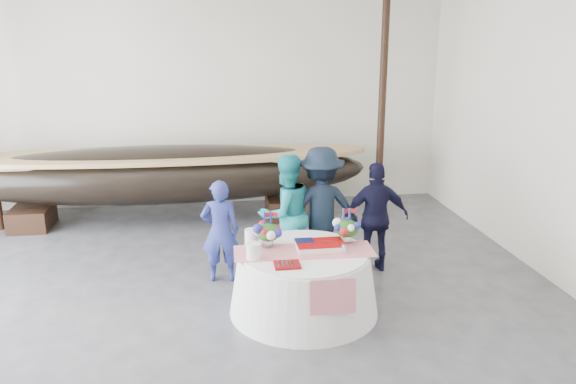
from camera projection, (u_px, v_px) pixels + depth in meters
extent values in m
cube|color=#3D3D42|center=(192.00, 364.00, 5.96)|extent=(10.00, 12.00, 0.01)
cube|color=silver|center=(193.00, 93.00, 11.06)|extent=(10.00, 0.02, 4.50)
cylinder|color=black|center=(382.00, 97.00, 10.43)|extent=(0.14, 0.14, 4.50)
cube|color=black|center=(32.00, 217.00, 10.11)|extent=(0.67, 0.86, 0.38)
cube|color=black|center=(285.00, 207.00, 10.74)|extent=(0.67, 0.86, 0.38)
ellipsoid|color=black|center=(160.00, 174.00, 10.23)|extent=(7.68, 1.54, 1.06)
cube|color=#9E7A4C|center=(159.00, 159.00, 10.15)|extent=(6.14, 1.01, 0.06)
cone|color=silver|center=(304.00, 282.00, 7.02)|extent=(1.87, 1.87, 0.77)
cylinder|color=silver|center=(304.00, 253.00, 6.91)|extent=(1.58, 1.58, 0.04)
cube|color=red|center=(304.00, 251.00, 6.91)|extent=(1.74, 0.61, 0.01)
cube|color=white|center=(320.00, 246.00, 6.99)|extent=(0.60, 0.40, 0.07)
cylinder|color=white|center=(254.00, 251.00, 6.65)|extent=(0.18, 0.18, 0.20)
cylinder|color=white|center=(252.00, 237.00, 7.10)|extent=(0.18, 0.18, 0.20)
cube|color=#660D09|center=(287.00, 265.00, 6.47)|extent=(0.30, 0.24, 0.03)
cone|color=silver|center=(344.00, 248.00, 6.84)|extent=(0.09, 0.09, 0.12)
imported|color=navy|center=(220.00, 231.00, 7.82)|extent=(0.55, 0.37, 1.47)
imported|color=teal|center=(286.00, 214.00, 8.08)|extent=(1.04, 0.93, 1.76)
imported|color=black|center=(321.00, 209.00, 8.18)|extent=(1.22, 0.74, 1.84)
imported|color=black|center=(376.00, 217.00, 8.15)|extent=(0.97, 0.44, 1.63)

